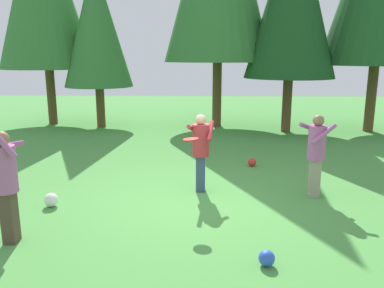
# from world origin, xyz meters

# --- Properties ---
(ground_plane) EXTENTS (40.00, 40.00, 0.00)m
(ground_plane) POSITION_xyz_m (0.00, 0.00, 0.00)
(ground_plane) COLOR #4C9342
(person_thrower) EXTENTS (0.64, 0.64, 1.87)m
(person_thrower) POSITION_xyz_m (-2.68, -1.77, 1.01)
(person_thrower) COLOR #4C382D
(person_thrower) RESTS_ON ground_plane
(person_catcher) EXTENTS (0.66, 0.62, 1.64)m
(person_catcher) POSITION_xyz_m (2.37, 0.29, 0.97)
(person_catcher) COLOR gray
(person_catcher) RESTS_ON ground_plane
(person_bystander) EXTENTS (0.56, 0.60, 1.59)m
(person_bystander) POSITION_xyz_m (0.13, 0.58, 0.94)
(person_bystander) COLOR #38476B
(person_bystander) RESTS_ON ground_plane
(frisbee) EXTENTS (0.31, 0.31, 0.05)m
(frisbee) POSITION_xyz_m (-0.04, -0.49, 1.31)
(frisbee) COLOR red
(ball_red) EXTENTS (0.21, 0.21, 0.21)m
(ball_red) POSITION_xyz_m (1.43, 2.45, 0.10)
(ball_red) COLOR red
(ball_red) RESTS_ON ground_plane
(ball_blue) EXTENTS (0.22, 0.22, 0.22)m
(ball_blue) POSITION_xyz_m (1.02, -2.36, 0.11)
(ball_blue) COLOR blue
(ball_blue) RESTS_ON ground_plane
(ball_white) EXTENTS (0.26, 0.26, 0.26)m
(ball_white) POSITION_xyz_m (-2.63, -0.37, 0.13)
(ball_white) COLOR white
(ball_white) RESTS_ON ground_plane
(tree_left) EXTENTS (2.58, 2.58, 6.17)m
(tree_left) POSITION_xyz_m (-3.79, 7.90, 3.85)
(tree_left) COLOR brown
(tree_left) RESTS_ON ground_plane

